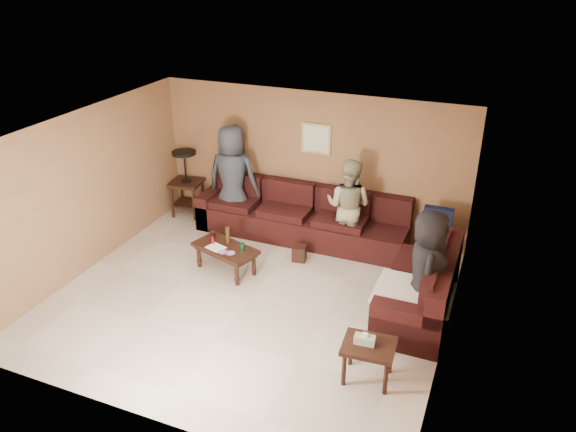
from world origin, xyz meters
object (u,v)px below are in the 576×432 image
object	(u,v)px
coffee_table	(225,250)
waste_bin	(299,253)
person_left	(233,177)
person_right	(427,270)
end_table_left	(186,182)
side_table_right	(368,349)
sectional_sofa	(336,243)
person_middle	(348,206)

from	to	relation	value
coffee_table	waste_bin	xyz separation A→B (m)	(0.95, 0.74, -0.24)
person_left	person_right	size ratio (longest dim) A/B	1.13
end_table_left	side_table_right	size ratio (longest dim) A/B	1.95
person_left	person_right	bearing A→B (deg)	152.04
coffee_table	end_table_left	distance (m)	2.31
coffee_table	person_left	world-z (taller)	person_left
waste_bin	person_right	xyz separation A→B (m)	(2.14, -0.96, 0.71)
side_table_right	waste_bin	world-z (taller)	side_table_right
waste_bin	sectional_sofa	bearing A→B (deg)	21.39
coffee_table	person_left	size ratio (longest dim) A/B	0.60
person_left	person_right	xyz separation A→B (m)	(3.69, -1.69, -0.11)
coffee_table	person_left	bearing A→B (deg)	112.13
coffee_table	end_table_left	xyz separation A→B (m)	(-1.65, 1.59, 0.29)
side_table_right	person_right	bearing A→B (deg)	73.26
sectional_sofa	waste_bin	world-z (taller)	sectional_sofa
side_table_right	person_right	distance (m)	1.46
sectional_sofa	person_right	size ratio (longest dim) A/B	2.77
coffee_table	person_left	distance (m)	1.69
coffee_table	person_right	world-z (taller)	person_right
waste_bin	person_middle	xyz separation A→B (m)	(0.61, 0.64, 0.68)
side_table_right	person_middle	world-z (taller)	person_middle
person_middle	side_table_right	bearing A→B (deg)	116.28
end_table_left	person_right	distance (m)	5.08
side_table_right	person_left	size ratio (longest dim) A/B	0.34
person_right	person_middle	bearing A→B (deg)	33.58
end_table_left	person_right	world-z (taller)	person_right
sectional_sofa	coffee_table	distance (m)	1.78
end_table_left	coffee_table	bearing A→B (deg)	-43.93
person_middle	person_right	xyz separation A→B (m)	(1.53, -1.60, 0.03)
person_right	waste_bin	bearing A→B (deg)	55.64
end_table_left	person_middle	bearing A→B (deg)	-3.73
end_table_left	person_left	xyz separation A→B (m)	(1.05, -0.12, 0.29)
person_left	person_middle	xyz separation A→B (m)	(2.16, -0.09, -0.14)
side_table_right	end_table_left	bearing A→B (deg)	144.08
end_table_left	person_left	size ratio (longest dim) A/B	0.66
waste_bin	person_right	size ratio (longest dim) A/B	0.15
waste_bin	end_table_left	bearing A→B (deg)	161.93
sectional_sofa	person_middle	distance (m)	0.65
person_left	person_middle	world-z (taller)	person_left
coffee_table	side_table_right	bearing A→B (deg)	-30.04
waste_bin	person_right	distance (m)	2.45
coffee_table	person_left	xyz separation A→B (m)	(-0.60, 1.47, 0.58)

